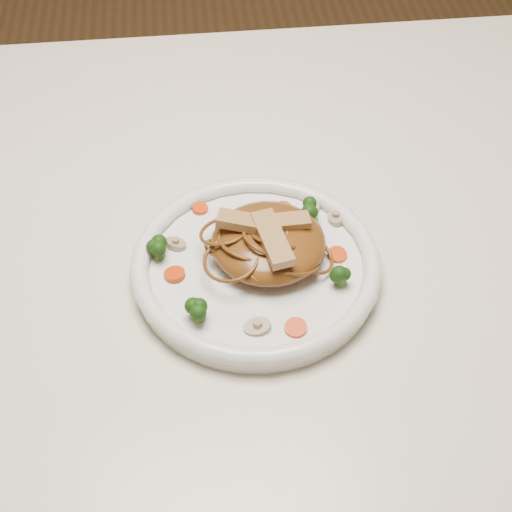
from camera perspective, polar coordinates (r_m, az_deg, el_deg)
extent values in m
plane|color=#54391D|center=(1.50, -1.95, -18.08)|extent=(4.00, 4.00, 0.00)
cube|color=beige|center=(0.90, -3.10, 2.11)|extent=(1.20, 0.80, 0.04)
cylinder|color=olive|center=(1.51, 17.33, 2.50)|extent=(0.06, 0.06, 0.71)
cylinder|color=white|center=(0.81, 0.00, -1.06)|extent=(0.33, 0.33, 0.02)
ellipsoid|color=brown|center=(0.81, 0.93, 1.03)|extent=(0.16, 0.16, 0.04)
cube|color=tan|center=(0.79, 1.94, 2.56)|extent=(0.06, 0.02, 0.01)
cube|color=tan|center=(0.79, -0.48, 2.48)|extent=(0.07, 0.04, 0.01)
cube|color=tan|center=(0.78, 1.23, 1.31)|extent=(0.04, 0.08, 0.01)
cylinder|color=#E83908|center=(0.87, 2.07, 3.64)|extent=(0.02, 0.02, 0.00)
cylinder|color=#E83908|center=(0.80, -6.10, -1.37)|extent=(0.03, 0.03, 0.00)
cylinder|color=#E83908|center=(0.82, 6.08, 0.10)|extent=(0.02, 0.02, 0.00)
cylinder|color=#E83908|center=(0.87, -4.20, 3.56)|extent=(0.02, 0.02, 0.00)
cylinder|color=#E83908|center=(0.75, 2.98, -5.36)|extent=(0.02, 0.02, 0.00)
cylinder|color=tan|center=(0.75, 0.10, -5.29)|extent=(0.03, 0.03, 0.01)
cylinder|color=tan|center=(0.86, 5.96, 2.88)|extent=(0.03, 0.03, 0.01)
cylinder|color=tan|center=(0.83, -5.99, 0.90)|extent=(0.03, 0.03, 0.01)
cylinder|color=tan|center=(0.87, 4.24, 3.77)|extent=(0.03, 0.03, 0.01)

